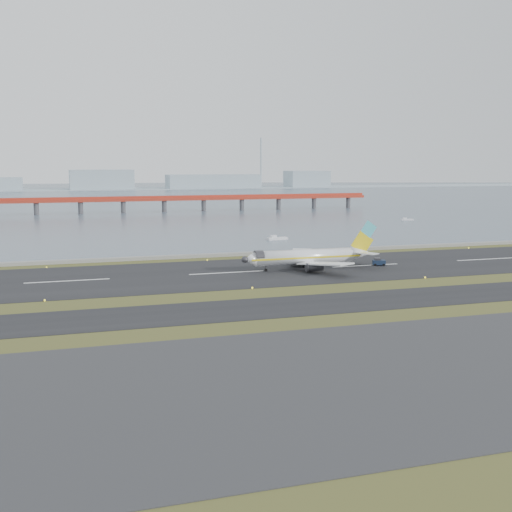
# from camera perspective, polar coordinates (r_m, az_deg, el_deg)

# --- Properties ---
(ground) EXTENTS (1000.00, 1000.00, 0.00)m
(ground) POSITION_cam_1_polar(r_m,az_deg,el_deg) (139.15, 0.58, -3.51)
(ground) COLOR #354719
(ground) RESTS_ON ground
(apron_strip) EXTENTS (1000.00, 50.00, 0.10)m
(apron_strip) POSITION_cam_1_polar(r_m,az_deg,el_deg) (90.18, 11.64, -10.16)
(apron_strip) COLOR #313234
(apron_strip) RESTS_ON ground
(taxiway_strip) EXTENTS (1000.00, 18.00, 0.10)m
(taxiway_strip) POSITION_cam_1_polar(r_m,az_deg,el_deg) (128.04, 2.25, -4.52)
(taxiway_strip) COLOR black
(taxiway_strip) RESTS_ON ground
(runway_strip) EXTENTS (1000.00, 45.00, 0.10)m
(runway_strip) POSITION_cam_1_polar(r_m,az_deg,el_deg) (167.43, -2.60, -1.51)
(runway_strip) COLOR black
(runway_strip) RESTS_ON ground
(seawall) EXTENTS (1000.00, 2.50, 1.00)m
(seawall) POSITION_cam_1_polar(r_m,az_deg,el_deg) (196.17, -4.85, 0.03)
(seawall) COLOR gray
(seawall) RESTS_ON ground
(bay_water) EXTENTS (1400.00, 800.00, 1.30)m
(bay_water) POSITION_cam_1_polar(r_m,az_deg,el_deg) (591.74, -13.41, 5.21)
(bay_water) COLOR #455763
(bay_water) RESTS_ON ground
(red_pier) EXTENTS (260.00, 5.00, 10.20)m
(red_pier) POSITION_cam_1_polar(r_m,az_deg,el_deg) (385.20, -8.17, 4.97)
(red_pier) COLOR #AD2F1D
(red_pier) RESTS_ON ground
(far_shoreline) EXTENTS (1400.00, 80.00, 60.50)m
(far_shoreline) POSITION_cam_1_polar(r_m,az_deg,el_deg) (751.97, -13.28, 6.26)
(far_shoreline) COLOR #9BADB7
(far_shoreline) RESTS_ON ground
(airliner) EXTENTS (38.52, 32.89, 12.80)m
(airliner) POSITION_cam_1_polar(r_m,az_deg,el_deg) (173.20, 4.81, -0.06)
(airliner) COLOR white
(airliner) RESTS_ON ground
(pushback_tug) EXTENTS (3.92, 2.96, 2.23)m
(pushback_tug) POSITION_cam_1_polar(r_m,az_deg,el_deg) (182.18, 10.85, -0.53)
(pushback_tug) COLOR #15243C
(pushback_tug) RESTS_ON ground
(workboat_near) EXTENTS (7.98, 3.33, 1.88)m
(workboat_near) POSITION_cam_1_polar(r_m,az_deg,el_deg) (240.63, 1.85, 1.58)
(workboat_near) COLOR white
(workboat_near) RESTS_ON ground
(workboat_far) EXTENTS (6.35, 3.06, 1.48)m
(workboat_far) POSITION_cam_1_polar(r_m,az_deg,el_deg) (333.13, 13.27, 3.17)
(workboat_far) COLOR white
(workboat_far) RESTS_ON ground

